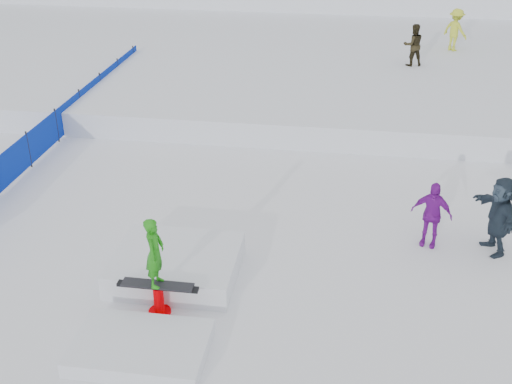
# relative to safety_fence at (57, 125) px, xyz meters

# --- Properties ---
(ground) EXTENTS (120.00, 120.00, 0.00)m
(ground) POSITION_rel_safety_fence_xyz_m (6.50, -6.60, -0.55)
(ground) COLOR white
(snow_midrise) EXTENTS (50.00, 18.00, 0.80)m
(snow_midrise) POSITION_rel_safety_fence_xyz_m (6.50, 9.40, -0.15)
(snow_midrise) COLOR white
(snow_midrise) RESTS_ON ground
(safety_fence) EXTENTS (0.05, 16.00, 1.10)m
(safety_fence) POSITION_rel_safety_fence_xyz_m (0.00, 0.00, 0.00)
(safety_fence) COLOR #0625A3
(safety_fence) RESTS_ON ground
(walker_olive) EXTENTS (0.92, 0.80, 1.60)m
(walker_olive) POSITION_rel_safety_fence_xyz_m (11.29, 7.51, 1.05)
(walker_olive) COLOR black
(walker_olive) RESTS_ON snow_midrise
(walker_ygreen) EXTENTS (1.24, 1.24, 1.72)m
(walker_ygreen) POSITION_rel_safety_fence_xyz_m (13.16, 10.04, 1.11)
(walker_ygreen) COLOR #C8D630
(walker_ygreen) RESTS_ON snow_midrise
(spectator_purple) EXTENTS (1.00, 0.63, 1.58)m
(spectator_purple) POSITION_rel_safety_fence_xyz_m (11.00, -4.50, 0.24)
(spectator_purple) COLOR purple
(spectator_purple) RESTS_ON ground
(spectator_dark) EXTENTS (0.99, 1.79, 1.84)m
(spectator_dark) POSITION_rel_safety_fence_xyz_m (12.44, -4.56, 0.37)
(spectator_dark) COLOR #24313E
(spectator_dark) RESTS_ON ground
(jib_rail_feature) EXTENTS (2.60, 4.40, 2.11)m
(jib_rail_feature) POSITION_rel_safety_fence_xyz_m (5.59, -7.31, -0.25)
(jib_rail_feature) COLOR white
(jib_rail_feature) RESTS_ON ground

